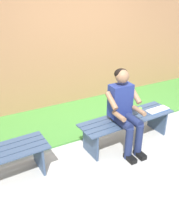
{
  "coord_description": "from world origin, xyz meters",
  "views": [
    {
      "loc": [
        2.12,
        2.69,
        2.3
      ],
      "look_at": [
        0.76,
        0.15,
        0.8
      ],
      "focal_mm": 39.02,
      "sensor_mm": 36.0,
      "label": 1
    }
  ],
  "objects": [
    {
      "name": "ground_plane",
      "position": [
        1.09,
        1.0,
        -0.02
      ],
      "size": [
        10.0,
        7.0,
        0.04
      ],
      "primitive_type": "cube",
      "color": "#B2B2AD"
    },
    {
      "name": "grass_strip",
      "position": [
        1.09,
        -1.21,
        0.01
      ],
      "size": [
        9.0,
        1.66,
        0.03
      ],
      "primitive_type": "cube",
      "color": "#478C38",
      "rests_on": "ground"
    },
    {
      "name": "person_seated",
      "position": [
        0.15,
        0.1,
        0.69
      ],
      "size": [
        0.5,
        0.69,
        1.26
      ],
      "color": "navy",
      "rests_on": "ground"
    },
    {
      "name": "book_open",
      "position": [
        -0.58,
        0.04,
        0.46
      ],
      "size": [
        0.42,
        0.18,
        0.02
      ],
      "rotation": [
        0.0,
        0.0,
        0.05
      ],
      "color": "white",
      "rests_on": "bench_near"
    },
    {
      "name": "brick_wall",
      "position": [
        0.5,
        -1.92,
        1.4
      ],
      "size": [
        9.5,
        0.24,
        2.8
      ],
      "primitive_type": "cube",
      "color": "#B27A51",
      "rests_on": "ground"
    },
    {
      "name": "bench_near",
      "position": [
        0.0,
        0.0,
        0.34
      ],
      "size": [
        1.63,
        0.53,
        0.45
      ],
      "rotation": [
        0.0,
        0.0,
        0.05
      ],
      "color": "#384C6B",
      "rests_on": "ground"
    },
    {
      "name": "apple",
      "position": [
        -0.31,
        -0.08,
        0.49
      ],
      "size": [
        0.07,
        0.07,
        0.07
      ],
      "primitive_type": "sphere",
      "color": "#72B738",
      "rests_on": "bench_near"
    }
  ]
}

